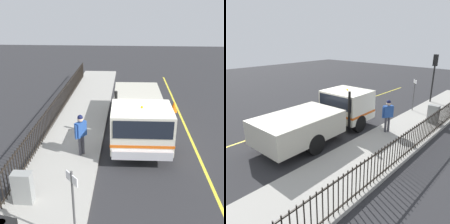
{
  "view_description": "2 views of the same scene",
  "coord_description": "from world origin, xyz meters",
  "views": [
    {
      "loc": [
        0.57,
        10.95,
        6.13
      ],
      "look_at": [
        1.24,
        -0.28,
        1.59
      ],
      "focal_mm": 44.0,
      "sensor_mm": 36.0,
      "label": 1
    },
    {
      "loc": [
        7.9,
        -9.13,
        5.01
      ],
      "look_at": [
        0.53,
        -0.88,
        1.3
      ],
      "focal_mm": 35.66,
      "sensor_mm": 36.0,
      "label": 2
    }
  ],
  "objects": [
    {
      "name": "work_truck",
      "position": [
        0.01,
        -1.14,
        1.19
      ],
      "size": [
        2.61,
        7.01,
        2.46
      ],
      "rotation": [
        0.0,
        0.0,
        0.02
      ],
      "color": "silver",
      "rests_on": "ground"
    },
    {
      "name": "lane_marking",
      "position": [
        -2.51,
        0.0,
        0.0
      ],
      "size": [
        0.12,
        25.16,
        0.01
      ],
      "primitive_type": "cube",
      "color": "yellow",
      "rests_on": "ground"
    },
    {
      "name": "worker_standing",
      "position": [
        2.45,
        0.95,
        1.24
      ],
      "size": [
        0.46,
        0.56,
        1.79
      ],
      "rotation": [
        0.0,
        0.0,
        -2.14
      ],
      "color": "#264C99",
      "rests_on": "sidewalk_slab"
    },
    {
      "name": "sidewalk_slab",
      "position": [
        3.12,
        0.0,
        0.07
      ],
      "size": [
        2.86,
        27.95,
        0.14
      ],
      "primitive_type": "cube",
      "color": "#A3A099",
      "rests_on": "ground"
    },
    {
      "name": "traffic_cone",
      "position": [
        -2.18,
        -4.48,
        0.32
      ],
      "size": [
        0.45,
        0.45,
        0.64
      ],
      "primitive_type": "cone",
      "color": "orange",
      "rests_on": "ground"
    },
    {
      "name": "street_sign",
      "position": [
        1.87,
        5.51,
        1.55
      ],
      "size": [
        0.36,
        0.39,
        2.24
      ],
      "color": "#4C4C4C",
      "rests_on": "sidewalk_slab"
    },
    {
      "name": "iron_fence",
      "position": [
        4.41,
        -0.0,
        0.76
      ],
      "size": [
        0.04,
        23.8,
        1.22
      ],
      "color": "black",
      "rests_on": "sidewalk_slab"
    },
    {
      "name": "utility_cabinet",
      "position": [
        3.81,
        4.01,
        0.68
      ],
      "size": [
        0.62,
        0.36,
        1.08
      ],
      "primitive_type": "cube",
      "color": "gray",
      "rests_on": "sidewalk_slab"
    },
    {
      "name": "ground_plane",
      "position": [
        0.0,
        0.0,
        0.0
      ],
      "size": [
        61.5,
        61.5,
        0.0
      ],
      "primitive_type": "plane",
      "color": "#2B2B2D",
      "rests_on": "ground"
    }
  ]
}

